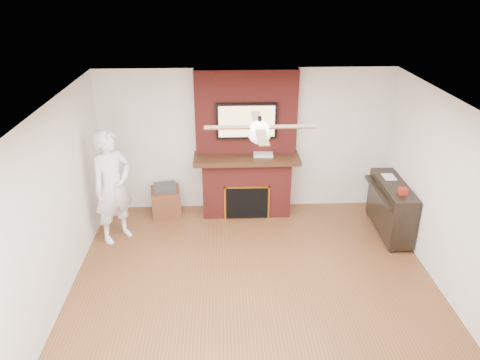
{
  "coord_description": "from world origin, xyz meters",
  "views": [
    {
      "loc": [
        -0.42,
        -4.88,
        3.95
      ],
      "look_at": [
        -0.18,
        0.9,
        1.34
      ],
      "focal_mm": 35.0,
      "sensor_mm": 36.0,
      "label": 1
    }
  ],
  "objects_px": {
    "fireplace": "(246,159)",
    "piano": "(391,207)",
    "person": "(113,187)",
    "side_table": "(166,200)"
  },
  "relations": [
    {
      "from": "side_table",
      "to": "piano",
      "type": "bearing_deg",
      "value": -20.61
    },
    {
      "from": "person",
      "to": "piano",
      "type": "relative_size",
      "value": 1.36
    },
    {
      "from": "fireplace",
      "to": "piano",
      "type": "relative_size",
      "value": 1.88
    },
    {
      "from": "fireplace",
      "to": "person",
      "type": "bearing_deg",
      "value": -157.88
    },
    {
      "from": "fireplace",
      "to": "piano",
      "type": "xyz_separation_m",
      "value": [
        2.29,
        -0.85,
        -0.53
      ]
    },
    {
      "from": "piano",
      "to": "side_table",
      "type": "bearing_deg",
      "value": 169.29
    },
    {
      "from": "person",
      "to": "side_table",
      "type": "height_order",
      "value": "person"
    },
    {
      "from": "side_table",
      "to": "fireplace",
      "type": "bearing_deg",
      "value": -5.97
    },
    {
      "from": "side_table",
      "to": "piano",
      "type": "distance_m",
      "value": 3.79
    },
    {
      "from": "person",
      "to": "piano",
      "type": "bearing_deg",
      "value": -44.76
    }
  ]
}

